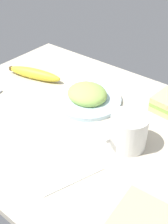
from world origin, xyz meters
TOP-DOWN VIEW (x-y plane):
  - tabletop at (0.00, 0.00)cm, footprint 90.00×64.00cm
  - plate_of_food at (-5.22, 8.08)cm, footprint 20.41×20.41cm
  - coffee_mug_black at (14.20, -0.86)cm, footprint 9.68×11.15cm
  - banana at (-27.61, 7.67)cm, footprint 19.88×8.56cm
  - paper_napkin at (4.85, -15.12)cm, footprint 19.33×19.33cm

SIDE VIEW (x-z plane):
  - tabletop at x=0.00cm, z-range 0.00..2.00cm
  - paper_napkin at x=4.85cm, z-range 2.00..2.30cm
  - plate_of_food at x=-5.22cm, z-range 1.03..6.50cm
  - banana at x=-27.61cm, z-range 2.00..5.61cm
  - coffee_mug_black at x=14.20cm, z-range 2.13..10.88cm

